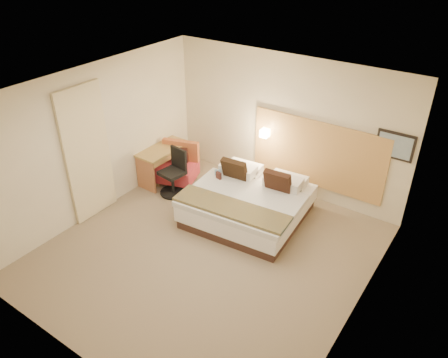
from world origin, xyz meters
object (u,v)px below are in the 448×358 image
Objects in this scene: bed at (248,202)px; desk_chair at (174,176)px; side_table at (216,189)px; lounge_chair at (178,167)px; desk at (164,155)px.

desk_chair is at bearing -175.52° from bed.
side_table is 0.89m from desk_chair.
lounge_chair is 0.36m from desk.
bed reaches higher than side_table.
bed reaches higher than lounge_chair.
desk is (-2.13, 0.17, 0.25)m from bed.
desk_chair is (-0.86, -0.21, 0.11)m from side_table.
bed is 2.15m from desk.
desk_chair reaches higher than side_table.
bed is 1.63m from desk_chair.
desk_chair reaches higher than desk.
desk_chair is (0.50, -0.30, -0.18)m from desk.
lounge_chair is at bearing 24.24° from desk.
desk is at bearing 175.49° from bed.
lounge_chair is at bearing 169.98° from side_table.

